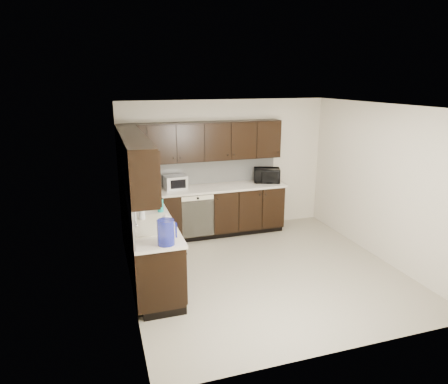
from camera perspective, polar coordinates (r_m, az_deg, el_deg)
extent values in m
plane|color=#A09985|center=(6.32, 5.81, -11.15)|extent=(4.00, 4.00, 0.00)
plane|color=white|center=(5.65, 6.52, 12.11)|extent=(4.00, 4.00, 0.00)
cube|color=beige|center=(7.68, 0.17, 3.74)|extent=(4.00, 0.02, 2.50)
cube|color=beige|center=(5.40, -13.71, -1.94)|extent=(0.02, 4.00, 2.50)
cube|color=beige|center=(6.89, 21.58, 1.22)|extent=(0.02, 4.00, 2.50)
cube|color=beige|center=(4.21, 17.15, -7.34)|extent=(4.00, 0.02, 2.50)
cube|color=black|center=(7.48, -2.79, -2.97)|extent=(3.00, 0.60, 0.90)
cube|color=black|center=(5.98, -10.54, -8.17)|extent=(0.60, 2.20, 0.90)
cube|color=black|center=(7.64, -2.81, -5.75)|extent=(3.00, 0.54, 0.10)
cube|color=black|center=(6.16, -10.07, -11.55)|extent=(0.54, 2.20, 0.10)
cube|color=beige|center=(7.34, -2.84, 0.50)|extent=(3.03, 0.63, 0.04)
cube|color=beige|center=(5.81, -10.78, -3.93)|extent=(0.63, 2.23, 0.04)
cube|color=#B8B9B4|center=(7.55, -3.43, 2.96)|extent=(3.00, 0.02, 0.48)
cube|color=#B8B9B4|center=(5.99, -13.99, -0.90)|extent=(0.02, 2.80, 0.48)
cube|color=black|center=(7.29, -3.20, 7.23)|extent=(3.00, 0.33, 0.70)
cube|color=black|center=(5.71, -12.73, 4.46)|extent=(0.33, 2.47, 0.70)
cube|color=beige|center=(7.15, -3.75, -3.46)|extent=(0.58, 0.02, 0.78)
cube|color=beige|center=(7.04, -3.79, -0.86)|extent=(0.58, 0.03, 0.08)
cylinder|color=black|center=(7.02, -3.75, -0.90)|extent=(0.04, 0.02, 0.04)
cube|color=beige|center=(5.52, -10.19, -4.67)|extent=(0.54, 0.82, 0.03)
cube|color=beige|center=(5.37, -9.86, -6.24)|extent=(0.42, 0.34, 0.16)
cube|color=beige|center=(5.74, -10.42, -4.80)|extent=(0.42, 0.34, 0.16)
cylinder|color=silver|center=(5.46, -12.54, -3.65)|extent=(0.03, 0.03, 0.26)
cylinder|color=silver|center=(5.43, -12.09, -2.41)|extent=(0.14, 0.02, 0.02)
cylinder|color=#B2B2B7|center=(5.36, -9.87, -5.95)|extent=(0.20, 0.20, 0.10)
imported|color=black|center=(7.72, 6.13, 2.39)|extent=(0.57, 0.47, 0.27)
imported|color=gray|center=(5.53, -8.31, -3.66)|extent=(0.10, 0.10, 0.17)
imported|color=gray|center=(5.72, -11.64, -2.83)|extent=(0.12, 0.12, 0.24)
cube|color=#B8B8BA|center=(7.25, -6.95, 1.39)|extent=(0.42, 0.33, 0.25)
cube|color=silver|center=(6.78, -11.48, -0.21)|extent=(0.43, 0.34, 0.16)
cylinder|color=navy|center=(4.83, -8.31, -5.72)|extent=(0.26, 0.26, 0.31)
cylinder|color=#0D9690|center=(6.05, -9.08, -1.87)|extent=(0.09, 0.09, 0.20)
cylinder|color=silver|center=(6.77, -10.99, 0.46)|extent=(0.16, 0.16, 0.31)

